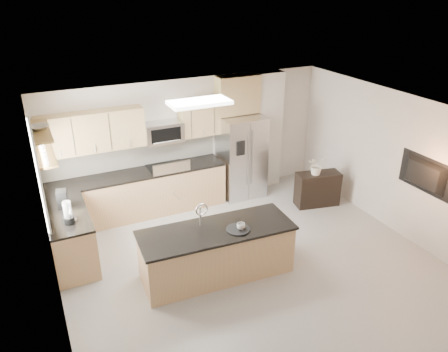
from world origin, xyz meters
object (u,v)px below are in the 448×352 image
platter (238,229)px  flower_vase (317,161)px  bowl (39,127)px  television (422,175)px  range (168,188)px  cup (241,226)px  kettle (71,213)px  island (217,252)px  coffee_maker (62,199)px  credenza (317,189)px  refrigerator (241,156)px  microwave (163,132)px  blender (68,214)px

platter → flower_vase: bearing=29.5°
platter → bowl: 3.38m
television → platter: bearing=81.2°
range → cup: bearing=-83.1°
range → kettle: bearing=-147.4°
cup → island: bearing=154.1°
island → coffee_maker: bearing=145.3°
coffee_maker → flower_vase: bearing=-4.1°
cup → credenza: bearing=29.2°
flower_vase → television: size_ratio=0.56×
bowl → television: 6.24m
island → television: 3.71m
platter → coffee_maker: coffee_maker is taller
refrigerator → bowl: bearing=-166.8°
island → flower_vase: 3.15m
microwave → flower_vase: (2.79, -1.32, -0.61)m
range → coffee_maker: coffee_maker is taller
kettle → coffee_maker: coffee_maker is taller
television → cup: bearing=81.1°
island → flower_vase: size_ratio=4.11×
range → television: television is taller
range → island: size_ratio=0.46×
island → blender: 2.39m
microwave → credenza: microwave is taller
platter → bowl: bowl is taller
blender → television: television is taller
microwave → island: (-0.03, -2.58, -1.20)m
cup → bowl: 3.39m
kettle → coffee_maker: size_ratio=0.77×
platter → flower_vase: size_ratio=0.62×
refrigerator → flower_vase: refrigerator is taller
blender → range: bearing=34.5°
range → coffee_maker: (-2.09, -0.84, 0.59)m
island → bowl: bowl is taller
flower_vase → television: 2.08m
platter → microwave: bearing=95.6°
platter → kettle: size_ratio=1.59×
bowl → television: bearing=-20.5°
credenza → television: 2.26m
credenza → cup: (-2.56, -1.43, 0.54)m
blender → kettle: bearing=68.9°
kettle → bowl: size_ratio=0.64×
bowl → flower_vase: size_ratio=0.60×
blender → television: bearing=-16.9°
refrigerator → bowl: bowl is taller
blender → coffee_maker: (-0.02, 0.58, -0.02)m
blender → flower_vase: size_ratio=0.63×
blender → cup: bearing=-26.6°
bowl → flower_vase: bearing=-2.6°
platter → television: bearing=-8.8°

